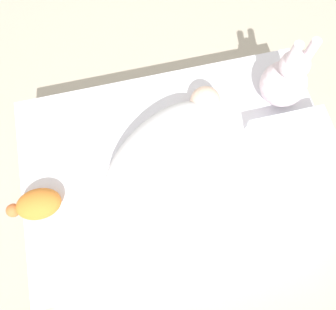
% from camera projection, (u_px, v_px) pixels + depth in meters
% --- Properties ---
extents(ground_plane, '(12.00, 12.00, 0.00)m').
position_uv_depth(ground_plane, '(177.00, 177.00, 1.40)').
color(ground_plane, '#B2A893').
extents(bed_mattress, '(1.14, 0.77, 0.21)m').
position_uv_depth(bed_mattress, '(178.00, 170.00, 1.30)').
color(bed_mattress, white).
rests_on(bed_mattress, ground_plane).
extents(swaddled_baby, '(0.52, 0.43, 0.17)m').
position_uv_depth(swaddled_baby, '(161.00, 145.00, 1.13)').
color(swaddled_baby, white).
rests_on(swaddled_baby, bed_mattress).
extents(pillow, '(0.28, 0.33, 0.08)m').
position_uv_depth(pillow, '(299.00, 159.00, 1.16)').
color(pillow, white).
rests_on(pillow, bed_mattress).
extents(bunny_plush, '(0.17, 0.17, 0.32)m').
position_uv_depth(bunny_plush, '(285.00, 80.00, 1.19)').
color(bunny_plush, silver).
rests_on(bunny_plush, bed_mattress).
extents(turtle_plush, '(0.19, 0.11, 0.08)m').
position_uv_depth(turtle_plush, '(37.00, 204.00, 1.10)').
color(turtle_plush, orange).
rests_on(turtle_plush, bed_mattress).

